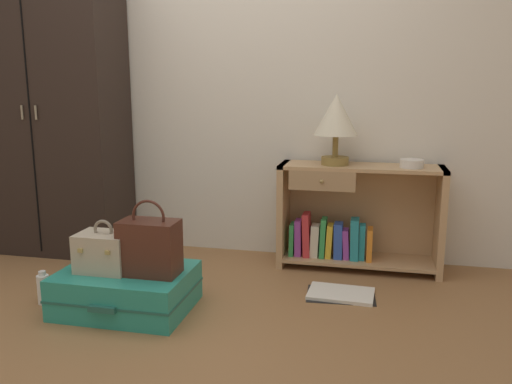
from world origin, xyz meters
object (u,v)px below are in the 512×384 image
object	(u,v)px
bowl	(412,164)
handbag	(150,247)
table_lamp	(336,118)
train_case	(105,252)
open_book_on_floor	(341,294)
bottle	(43,289)
bookshelf	(352,219)
wardrobe	(51,111)
suitcase_large	(127,289)

from	to	relation	value
bowl	handbag	xyz separation A→B (m)	(-1.30, -0.91, -0.33)
table_lamp	train_case	bearing A→B (deg)	-139.56
bowl	open_book_on_floor	distance (m)	0.90
bowl	bottle	bearing A→B (deg)	-154.28
bowl	bookshelf	bearing A→B (deg)	173.18
bottle	open_book_on_floor	xyz separation A→B (m)	(1.55, 0.46, -0.08)
bookshelf	table_lamp	world-z (taller)	table_lamp
handbag	open_book_on_floor	size ratio (longest dim) A/B	0.98
wardrobe	table_lamp	xyz separation A→B (m)	(1.93, 0.05, -0.03)
suitcase_large	open_book_on_floor	xyz separation A→B (m)	(1.08, 0.43, -0.10)
bowl	train_case	distance (m)	1.83
bookshelf	handbag	bearing A→B (deg)	-135.18
handbag	wardrobe	bearing A→B (deg)	141.20
handbag	open_book_on_floor	bearing A→B (deg)	25.80
suitcase_large	open_book_on_floor	world-z (taller)	suitcase_large
bowl	handbag	size ratio (longest dim) A/B	0.37
bottle	open_book_on_floor	world-z (taller)	bottle
table_lamp	suitcase_large	xyz separation A→B (m)	(-0.99, -0.90, -0.85)
handbag	bottle	distance (m)	0.67
bowl	handbag	distance (m)	1.62
bottle	table_lamp	bearing A→B (deg)	32.79
suitcase_large	table_lamp	bearing A→B (deg)	42.36
bottle	open_book_on_floor	size ratio (longest dim) A/B	0.46
bookshelf	bowl	bearing A→B (deg)	-6.82
open_book_on_floor	handbag	bearing A→B (deg)	-154.20
bookshelf	bottle	bearing A→B (deg)	-148.49
bookshelf	open_book_on_floor	world-z (taller)	bookshelf
handbag	bottle	bearing A→B (deg)	-178.71
train_case	wardrobe	bearing A→B (deg)	133.70
bookshelf	train_case	distance (m)	1.54
train_case	open_book_on_floor	bearing A→B (deg)	21.04
wardrobe	bottle	world-z (taller)	wardrobe
table_lamp	suitcase_large	size ratio (longest dim) A/B	0.65
suitcase_large	bookshelf	bearing A→B (deg)	40.02
suitcase_large	train_case	world-z (taller)	train_case
bowl	suitcase_large	distance (m)	1.80
bottle	train_case	bearing A→B (deg)	1.59
bookshelf	bottle	world-z (taller)	bookshelf
bowl	bottle	xyz separation A→B (m)	(-1.91, -0.92, -0.60)
bowl	handbag	world-z (taller)	bowl
wardrobe	table_lamp	bearing A→B (deg)	1.46
wardrobe	bowl	world-z (taller)	wardrobe
wardrobe	suitcase_large	distance (m)	1.54
wardrobe	table_lamp	size ratio (longest dim) A/B	4.49
bowl	suitcase_large	bearing A→B (deg)	-148.53
bowl	open_book_on_floor	world-z (taller)	bowl
bowl	bottle	world-z (taller)	bowl
wardrobe	train_case	bearing A→B (deg)	-46.30
wardrobe	handbag	world-z (taller)	wardrobe
wardrobe	bottle	bearing A→B (deg)	-62.02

